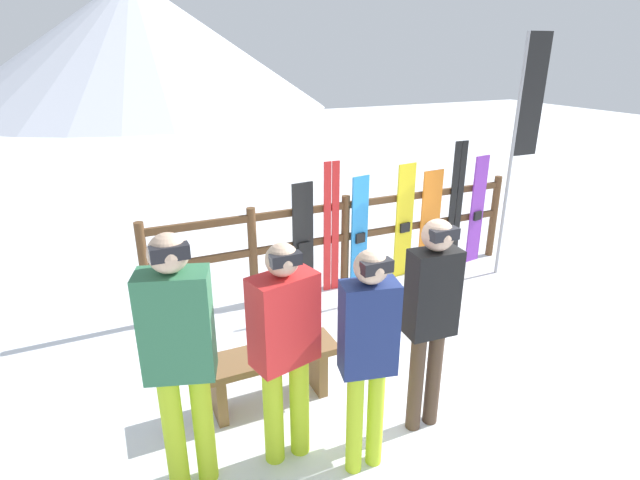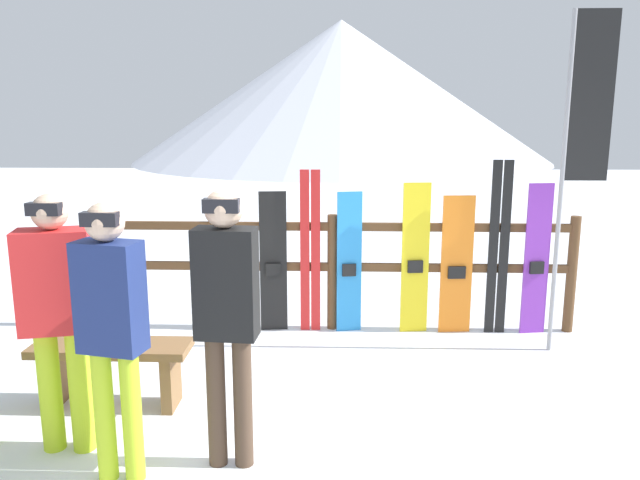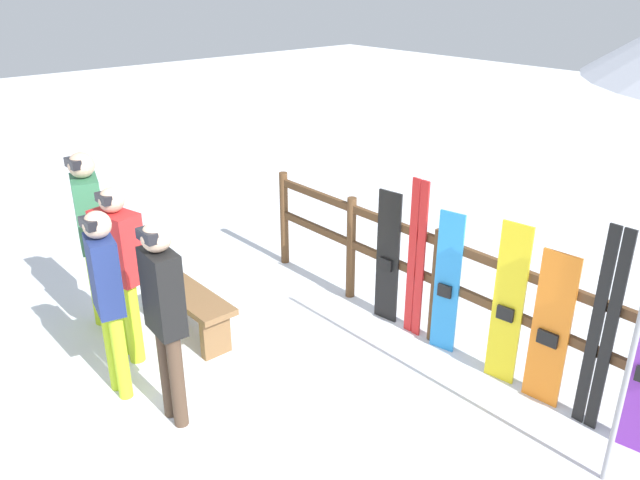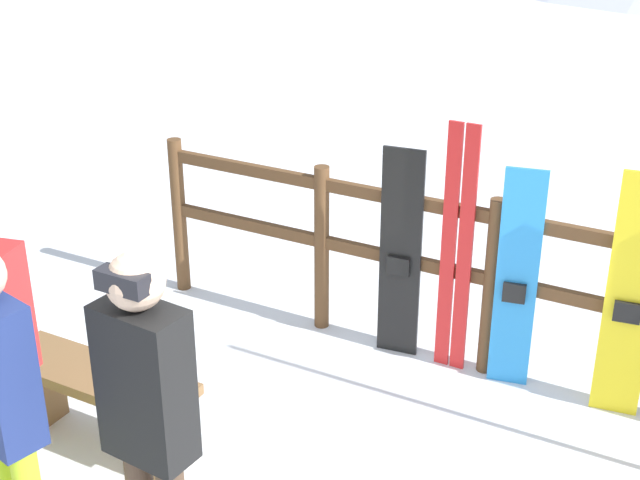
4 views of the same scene
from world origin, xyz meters
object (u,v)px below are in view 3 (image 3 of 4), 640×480
person_red (120,263)px  snowboard_blue (447,284)px  bench (191,305)px  ski_pair_red (416,260)px  snowboard_yellow (508,305)px  person_navy (107,290)px  snowboard_black_stripe (388,258)px  person_plaid_green (91,229)px  snowboard_orange (550,331)px  person_black (164,308)px  ski_pair_black (602,332)px

person_red → snowboard_blue: bearing=51.5°
bench → ski_pair_red: (1.37, 1.70, 0.46)m
snowboard_yellow → person_navy: bearing=-127.6°
person_navy → snowboard_black_stripe: bearing=76.5°
snowboard_blue → ski_pair_red: bearing=179.5°
person_plaid_green → snowboard_orange: size_ratio=1.34×
person_black → ski_pair_red: bearing=81.4°
snowboard_black_stripe → snowboard_orange: bearing=-0.0°
person_navy → snowboard_yellow: person_navy is taller
bench → snowboard_yellow: size_ratio=0.77×
person_plaid_green → snowboard_blue: (2.50, 2.27, -0.38)m
bench → snowboard_orange: snowboard_orange is taller
bench → snowboard_blue: snowboard_blue is taller
bench → snowboard_black_stripe: 2.00m
person_black → ski_pair_black: 3.28m
person_plaid_green → snowboard_blue: 3.40m
person_black → ski_pair_black: size_ratio=1.01×
snowboard_yellow → ski_pair_black: ski_pair_black is taller
person_plaid_green → ski_pair_red: 3.12m
snowboard_yellow → snowboard_orange: (0.40, -0.00, -0.06)m
snowboard_black_stripe → snowboard_orange: snowboard_black_stripe is taller
person_red → bench: bearing=83.0°
person_plaid_green → bench: bearing=37.6°
person_red → ski_pair_red: (1.45, 2.30, -0.16)m
person_plaid_green → snowboard_black_stripe: size_ratio=1.31×
person_plaid_green → snowboard_blue: size_ratio=1.31×
ski_pair_red → snowboard_yellow: 1.03m
bench → snowboard_blue: (1.75, 1.69, 0.35)m
snowboard_orange → ski_pair_red: bearing=179.9°
bench → person_plaid_green: person_plaid_green is taller
person_red → person_plaid_green: bearing=177.5°
snowboard_black_stripe → snowboard_yellow: (1.39, 0.00, 0.05)m
person_red → snowboard_blue: (1.83, 2.30, -0.27)m
snowboard_black_stripe → snowboard_blue: size_ratio=1.00×
snowboard_blue → ski_pair_black: bearing=0.1°
person_navy → snowboard_black_stripe: 2.71m
snowboard_blue → person_red: bearing=-128.5°
snowboard_yellow → ski_pair_black: bearing=0.2°
person_black → person_plaid_green: size_ratio=0.94×
bench → person_black: person_black is taller
person_black → snowboard_yellow: (1.39, 2.44, -0.29)m
snowboard_black_stripe → snowboard_yellow: bearing=0.0°
ski_pair_red → ski_pair_black: ski_pair_black is taller
person_navy → snowboard_yellow: (2.01, 2.62, -0.25)m
ski_pair_red → snowboard_blue: ski_pair_red is taller
person_plaid_green → snowboard_orange: bearing=32.6°
bench → snowboard_black_stripe: snowboard_black_stripe is taller
snowboard_black_stripe → snowboard_orange: size_ratio=1.02×
snowboard_blue → ski_pair_black: 1.45m
ski_pair_red → snowboard_orange: size_ratio=1.18×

